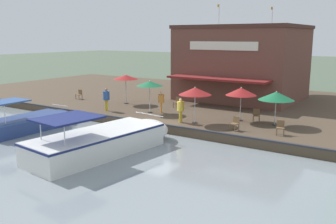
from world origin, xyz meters
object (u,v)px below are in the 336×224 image
Objects in this scene: patio_umbrella_far_corner at (241,92)px; cafe_chair_back_row_seat at (256,115)px; tree_behind_restaurant at (235,43)px; cafe_chair_beside_entrance at (235,123)px; cafe_chair_under_first_umbrella at (281,127)px; person_near_entrance at (161,100)px; patio_umbrella_by_entrance at (195,91)px; cafe_chair_mid_patio at (79,94)px; waterfront_restaurant at (243,62)px; person_mid_patio at (106,97)px; cafe_chair_far_corner_seat at (177,102)px; patio_umbrella_back_row at (276,96)px; motorboat_distant_upstream at (109,139)px; patio_umbrella_mid_patio_left at (150,84)px; person_at_quay_edge at (181,107)px; patio_umbrella_near_quay_edge at (126,77)px; tree_downstream_bank at (290,55)px; motorboat_outer_channel at (34,121)px.

cafe_chair_back_row_seat is (-0.42, 0.99, -1.55)m from patio_umbrella_far_corner.
cafe_chair_beside_entrance is at bearing 24.20° from tree_behind_restaurant.
person_near_entrance reaches higher than cafe_chair_under_first_umbrella.
patio_umbrella_by_entrance is 17.65m from tree_behind_restaurant.
person_near_entrance is at bearing 83.77° from cafe_chair_mid_patio.
tree_behind_restaurant is (-5.37, -3.19, 1.67)m from waterfront_restaurant.
person_mid_patio is at bearing -67.31° from person_near_entrance.
waterfront_restaurant reaches higher than cafe_chair_mid_patio.
patio_umbrella_far_corner reaches higher than cafe_chair_far_corner_seat.
tree_behind_restaurant is (-12.72, -0.71, 4.53)m from cafe_chair_far_corner_seat.
motorboat_distant_upstream is at bearing -35.16° from patio_umbrella_back_row.
cafe_chair_under_first_umbrella is 0.09× the size of motorboat_distant_upstream.
person_mid_patio is (-0.24, -10.87, 0.64)m from cafe_chair_beside_entrance.
patio_umbrella_by_entrance reaches higher than person_near_entrance.
patio_umbrella_by_entrance is 0.36× the size of tree_behind_restaurant.
cafe_chair_under_first_umbrella is at bearing 84.25° from patio_umbrella_mid_patio_left.
tree_behind_restaurant is at bearing -149.27° from waterfront_restaurant.
patio_umbrella_back_row is at bearing 97.27° from patio_umbrella_mid_patio_left.
patio_umbrella_back_row reaches higher than person_mid_patio.
cafe_chair_mid_patio is 6.59m from person_mid_patio.
cafe_chair_back_row_seat is at bearing 129.72° from patio_umbrella_by_entrance.
person_mid_patio is 1.08× the size of person_at_quay_edge.
motorboat_distant_upstream is (6.25, -0.74, -0.86)m from person_at_quay_edge.
patio_umbrella_near_quay_edge is 5.50m from cafe_chair_mid_patio.
tree_downstream_bank is (0.34, 6.05, -1.09)m from tree_behind_restaurant.
patio_umbrella_near_quay_edge is at bearing -79.24° from cafe_chair_far_corner_seat.
person_near_entrance is at bearing 3.21° from tree_behind_restaurant.
cafe_chair_far_corner_seat is 0.48× the size of person_mid_patio.
motorboat_outer_channel is 0.95× the size of tree_behind_restaurant.
person_at_quay_edge is at bearing -90.00° from cafe_chair_beside_entrance.
patio_umbrella_near_quay_edge is 2.98× the size of cafe_chair_mid_patio.
patio_umbrella_far_corner is 0.25× the size of motorboat_distant_upstream.
patio_umbrella_by_entrance is at bearing 43.99° from cafe_chair_far_corner_seat.
motorboat_distant_upstream reaches higher than person_mid_patio.
person_mid_patio is (0.24, -13.53, 0.64)m from cafe_chair_under_first_umbrella.
patio_umbrella_back_row is 2.70× the size of cafe_chair_back_row_seat.
patio_umbrella_mid_patio_left is (10.26, -3.11, -1.12)m from waterfront_restaurant.
motorboat_distant_upstream is (6.61, -1.63, -1.99)m from patio_umbrella_by_entrance.
patio_umbrella_by_entrance is at bearing 69.63° from patio_umbrella_near_quay_edge.
waterfront_restaurant is 15.38m from cafe_chair_mid_patio.
motorboat_distant_upstream reaches higher than cafe_chair_under_first_umbrella.
patio_umbrella_mid_patio_left is 0.38× the size of motorboat_outer_channel.
person_near_entrance is (0.73, -6.07, -1.03)m from patio_umbrella_far_corner.
patio_umbrella_far_corner reaches higher than person_near_entrance.
patio_umbrella_near_quay_edge reaches higher than cafe_chair_far_corner_seat.
patio_umbrella_back_row is at bearing 116.60° from patio_umbrella_by_entrance.
cafe_chair_back_row_seat is at bearing 90.22° from cafe_chair_mid_patio.
patio_umbrella_by_entrance reaches higher than patio_umbrella_back_row.
person_at_quay_edge is 17.21m from tree_downstream_bank.
patio_umbrella_mid_patio_left is at bearing -82.73° from patio_umbrella_back_row.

